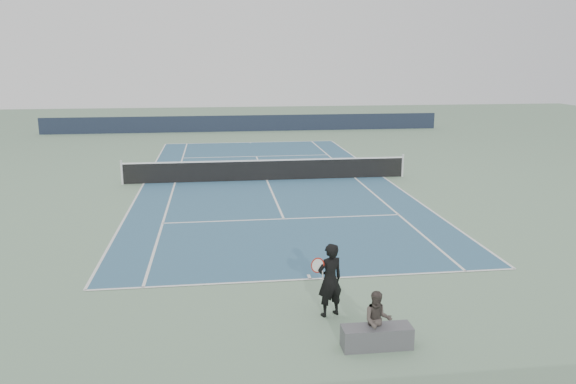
{
  "coord_description": "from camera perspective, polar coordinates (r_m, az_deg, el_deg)",
  "views": [
    {
      "loc": [
        -2.26,
        -24.92,
        5.43
      ],
      "look_at": [
        0.08,
        -6.96,
        1.1
      ],
      "focal_mm": 35.0,
      "sensor_mm": 36.0,
      "label": 1
    }
  ],
  "objects": [
    {
      "name": "tennis_ball",
      "position": [
        12.01,
        5.89,
        -13.33
      ],
      "size": [
        0.07,
        0.07,
        0.07
      ],
      "primitive_type": "sphere",
      "color": "#C6DD2D",
      "rests_on": "ground"
    },
    {
      "name": "spectator_bench",
      "position": [
        11.16,
        9.04,
        -13.51
      ],
      "size": [
        1.4,
        0.62,
        1.16
      ],
      "color": "#505055",
      "rests_on": "ground"
    },
    {
      "name": "tennis_player",
      "position": [
        12.16,
        4.27,
        -8.89
      ],
      "size": [
        0.82,
        0.63,
        1.63
      ],
      "color": "black",
      "rests_on": "ground"
    },
    {
      "name": "windscreen_far",
      "position": [
        43.13,
        -4.39,
        6.97
      ],
      "size": [
        30.0,
        0.25,
        1.2
      ],
      "primitive_type": "cube",
      "color": "black",
      "rests_on": "ground"
    },
    {
      "name": "ground",
      "position": [
        25.6,
        -2.18,
        1.19
      ],
      "size": [
        80.0,
        80.0,
        0.0
      ],
      "primitive_type": "plane",
      "color": "gray"
    },
    {
      "name": "court_surface",
      "position": [
        25.6,
        -2.18,
        1.2
      ],
      "size": [
        10.97,
        23.77,
        0.01
      ],
      "primitive_type": "cube",
      "color": "#335D7A",
      "rests_on": "ground"
    },
    {
      "name": "tennis_net",
      "position": [
        25.5,
        -2.19,
        2.3
      ],
      "size": [
        12.9,
        0.1,
        1.07
      ],
      "color": "silver",
      "rests_on": "ground"
    }
  ]
}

